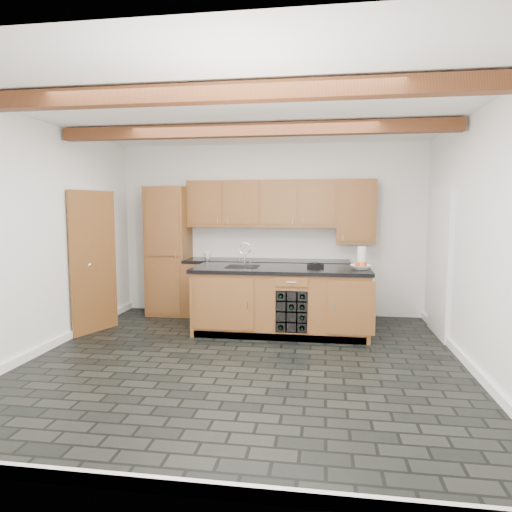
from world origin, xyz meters
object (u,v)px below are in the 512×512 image
Objects in this scene: island at (281,300)px; paper_towel at (362,256)px; kitchen_scale at (316,265)px; fruit_bowl at (360,267)px.

paper_towel is (1.11, 0.30, 0.61)m from island.
paper_towel is at bearing -5.55° from kitchen_scale.
kitchen_scale is 0.91× the size of fruit_bowl.
island is 0.69m from kitchen_scale.
kitchen_scale is at bearing 167.54° from fruit_bowl.
paper_towel is at bearing 14.94° from island.
island is 10.53× the size of kitchen_scale.
fruit_bowl is at bearing -36.57° from kitchen_scale.
island is 9.55× the size of fruit_bowl.
kitchen_scale is 0.69m from paper_towel.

